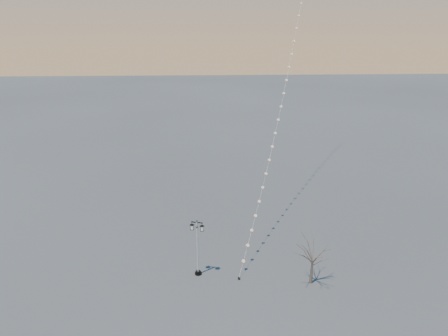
{
  "coord_description": "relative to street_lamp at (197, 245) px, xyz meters",
  "views": [
    {
      "loc": [
        -2.29,
        -28.2,
        21.0
      ],
      "look_at": [
        -0.56,
        6.05,
        8.52
      ],
      "focal_mm": 31.62,
      "sensor_mm": 36.0,
      "label": 1
    }
  ],
  "objects": [
    {
      "name": "bare_tree",
      "position": [
        9.74,
        -1.75,
        -0.09
      ],
      "size": [
        2.51,
        2.51,
        4.17
      ],
      "rotation": [
        0.0,
        0.0,
        -0.23
      ],
      "color": "brown",
      "rests_on": "ground"
    },
    {
      "name": "ground",
      "position": [
        3.09,
        -1.77,
        -2.98
      ],
      "size": [
        300.0,
        300.0,
        0.0
      ],
      "primitive_type": "plane",
      "color": "#424242",
      "rests_on": "ground"
    },
    {
      "name": "kite_train",
      "position": [
        10.2,
        16.29,
        13.71
      ],
      "size": [
        13.85,
        35.11,
        33.58
      ],
      "rotation": [
        0.0,
        0.0,
        0.05
      ],
      "color": "black",
      "rests_on": "ground"
    },
    {
      "name": "street_lamp",
      "position": [
        0.0,
        0.0,
        0.0
      ],
      "size": [
        1.33,
        0.73,
        5.39
      ],
      "rotation": [
        0.0,
        0.0,
        -0.29
      ],
      "color": "black",
      "rests_on": "ground"
    }
  ]
}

